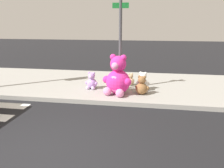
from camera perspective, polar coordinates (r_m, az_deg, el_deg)
The scene contains 9 objects.
ground_plane at distance 4.81m, azimuth -17.76°, elevation -17.34°, with size 60.00×60.00×0.00m, color black.
sidewalk at distance 9.32m, azimuth -3.47°, elevation -0.03°, with size 28.00×4.40×0.15m, color #9E9B93.
sign_pole at distance 8.06m, azimuth 2.12°, elevation 10.39°, with size 0.56×0.11×3.20m.
plush_pink_large at distance 7.67m, azimuth 1.42°, elevation 1.42°, with size 1.02×0.97×1.37m.
plush_yellow at distance 9.08m, azimuth 1.12°, elevation 1.77°, with size 0.47×0.47×0.66m.
plush_lavender at distance 8.39m, azimuth -5.22°, elevation 0.51°, with size 0.49×0.44×0.63m.
plush_white at distance 8.32m, azimuth 7.85°, elevation 0.41°, with size 0.50×0.48×0.67m.
plush_brown at distance 7.77m, azimuth 7.58°, elevation -0.68°, with size 0.49×0.47×0.66m.
plush_tan at distance 8.87m, azimuth 4.70°, elevation 0.95°, with size 0.34×0.35×0.48m.
Camera 1 is at (2.00, -3.57, 2.54)m, focal length 36.00 mm.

